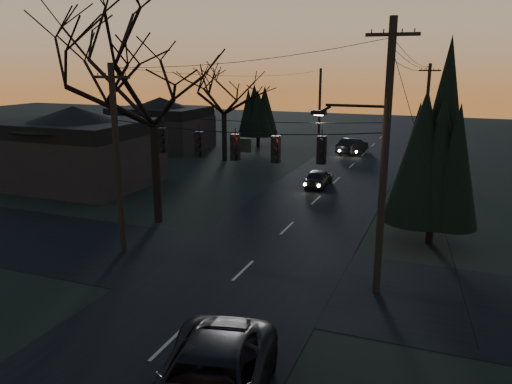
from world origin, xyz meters
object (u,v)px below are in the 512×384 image
at_px(sedan_oncoming_a, 318,178).
at_px(evergreen_right, 438,142).
at_px(utility_pole_left, 124,252).
at_px(utility_pole_far_r, 422,162).
at_px(sedan_oncoming_b, 352,146).
at_px(utility_pole_far_l, 319,142).
at_px(utility_pole_right, 376,292).
at_px(bare_tree_left, 152,85).

bearing_deg(sedan_oncoming_a, evergreen_right, 129.45).
xyz_separation_m(utility_pole_left, evergreen_right, (13.10, 6.41, 4.94)).
distance_m(utility_pole_far_r, evergreen_right, 22.21).
bearing_deg(sedan_oncoming_b, utility_pole_far_l, -38.05).
distance_m(utility_pole_far_l, sedan_oncoming_b, 7.75).
bearing_deg(utility_pole_far_r, sedan_oncoming_b, 162.96).
relative_size(utility_pole_left, evergreen_right, 0.98).
bearing_deg(sedan_oncoming_b, sedan_oncoming_a, 103.89).
bearing_deg(utility_pole_right, utility_pole_far_l, 107.72).
distance_m(utility_pole_far_l, bare_tree_left, 32.34).
bearing_deg(sedan_oncoming_a, sedan_oncoming_b, -89.75).
bearing_deg(utility_pole_far_r, sedan_oncoming_a, -117.07).
height_order(utility_pole_right, sedan_oncoming_a, utility_pole_right).
bearing_deg(utility_pole_right, sedan_oncoming_a, 111.90).
xyz_separation_m(utility_pole_left, sedan_oncoming_a, (5.20, 15.67, 0.63)).
relative_size(evergreen_right, sedan_oncoming_b, 1.94).
bearing_deg(utility_pole_far_l, bare_tree_left, -91.76).
bearing_deg(sedan_oncoming_a, utility_pole_far_l, -76.65).
relative_size(bare_tree_left, sedan_oncoming_a, 2.91).
bearing_deg(sedan_oncoming_a, utility_pole_right, 110.90).
bearing_deg(sedan_oncoming_b, utility_pole_far_r, 175.61).
height_order(utility_pole_right, bare_tree_left, bare_tree_left).
bearing_deg(utility_pole_far_l, utility_pole_far_r, -34.82).
relative_size(utility_pole_left, bare_tree_left, 0.79).
relative_size(utility_pole_left, sedan_oncoming_b, 1.89).
height_order(utility_pole_far_r, bare_tree_left, bare_tree_left).
bearing_deg(utility_pole_left, bare_tree_left, 102.08).
distance_m(utility_pole_right, sedan_oncoming_a, 16.90).
xyz_separation_m(utility_pole_right, sedan_oncoming_a, (-6.30, 15.67, 0.63)).
xyz_separation_m(utility_pole_far_r, sedan_oncoming_b, (-6.61, 2.03, 0.74)).
distance_m(utility_pole_far_l, evergreen_right, 32.74).
height_order(utility_pole_left, utility_pole_far_r, same).
distance_m(utility_pole_right, utility_pole_left, 11.50).
relative_size(utility_pole_right, utility_pole_far_l, 1.25).
xyz_separation_m(utility_pole_left, utility_pole_far_l, (0.00, 36.00, 0.00)).
relative_size(utility_pole_right, utility_pole_far_r, 1.18).
distance_m(utility_pole_right, bare_tree_left, 15.17).
height_order(utility_pole_right, utility_pole_left, utility_pole_right).
distance_m(evergreen_right, sedan_oncoming_b, 25.36).
relative_size(bare_tree_left, sedan_oncoming_b, 2.39).
bearing_deg(bare_tree_left, utility_pole_left, -77.92).
relative_size(utility_pole_far_r, sedan_oncoming_b, 1.89).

